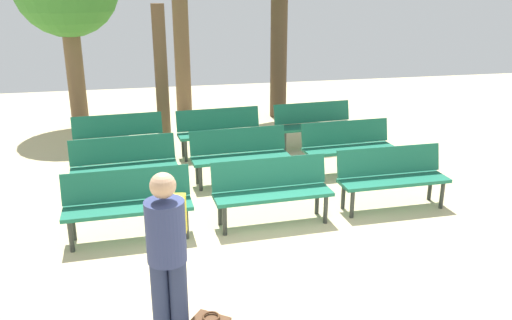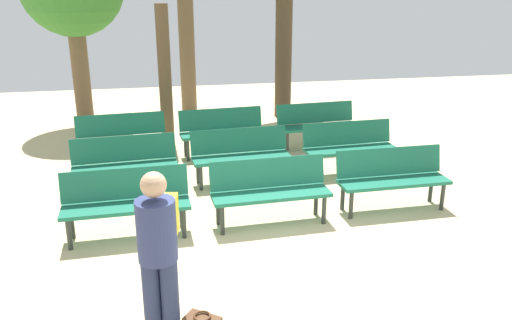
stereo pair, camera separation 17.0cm
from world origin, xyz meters
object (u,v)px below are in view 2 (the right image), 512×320
at_px(bench_r0_c0, 126,199).
at_px(bench_r0_c1, 270,187).
at_px(bench_r1_c2, 349,144).
at_px(bench_r2_c1, 222,129).
at_px(bench_r2_c2, 317,122).
at_px(tree_3, 165,76).
at_px(bench_r0_c2, 392,175).
at_px(visitor_with_backpack, 159,248).
at_px(bench_r1_c0, 125,161).
at_px(bench_r1_c1, 241,152).
at_px(tree_1, 187,55).
at_px(bench_r2_c0, 121,135).

distance_m(bench_r0_c0, bench_r0_c1, 1.89).
bearing_deg(bench_r1_c2, bench_r2_c1, 141.79).
relative_size(bench_r2_c2, tree_3, 0.59).
bearing_deg(bench_r2_c2, tree_3, 159.67).
xyz_separation_m(bench_r0_c2, visitor_with_backpack, (-3.33, -2.38, 0.43)).
bearing_deg(bench_r1_c0, bench_r2_c2, 21.19).
height_order(bench_r1_c1, tree_3, tree_3).
bearing_deg(bench_r0_c2, bench_r1_c2, 90.79).
height_order(bench_r0_c2, tree_1, tree_1).
bearing_deg(bench_r2_c0, bench_r1_c0, -89.32).
bearing_deg(bench_r2_c0, visitor_with_backpack, -87.55).
bearing_deg(tree_3, bench_r0_c2, -52.59).
relative_size(bench_r2_c0, tree_3, 0.59).
bearing_deg(bench_r1_c0, tree_1, 71.16).
xyz_separation_m(tree_1, visitor_with_backpack, (-0.93, -9.01, -0.53)).
xyz_separation_m(bench_r1_c1, bench_r2_c1, (-0.10, 1.51, 0.00)).
relative_size(bench_r2_c2, visitor_with_backpack, 0.99).
relative_size(bench_r0_c2, tree_3, 0.58).
bearing_deg(tree_3, bench_r1_c0, -106.19).
xyz_separation_m(bench_r1_c2, tree_3, (-3.00, 2.40, 0.88)).
bearing_deg(tree_1, bench_r0_c0, -100.98).
xyz_separation_m(bench_r1_c1, tree_1, (-0.45, 5.14, 0.96)).
distance_m(bench_r0_c1, visitor_with_backpack, 2.75).
bearing_deg(bench_r0_c0, tree_3, 79.12).
distance_m(bench_r1_c0, bench_r2_c0, 1.54).
relative_size(bench_r1_c0, bench_r2_c2, 1.00).
relative_size(tree_1, tree_3, 1.06).
bearing_deg(tree_3, bench_r0_c0, -99.29).
bearing_deg(bench_r0_c2, bench_r2_c2, 91.56).
bearing_deg(bench_r0_c0, bench_r0_c2, 0.87).
height_order(bench_r0_c1, bench_r2_c1, same).
height_order(bench_r2_c2, tree_1, tree_1).
xyz_separation_m(bench_r0_c1, bench_r2_c2, (1.70, 3.24, 0.00)).
bearing_deg(bench_r2_c1, bench_r0_c2, -59.62).
distance_m(bench_r1_c1, visitor_with_backpack, 4.14).
height_order(tree_1, visitor_with_backpack, tree_1).
bearing_deg(tree_1, tree_3, -103.57).
bearing_deg(bench_r0_c1, bench_r1_c1, 92.15).
bearing_deg(bench_r0_c0, bench_r2_c2, 40.79).
relative_size(bench_r1_c1, bench_r2_c0, 1.00).
distance_m(bench_r0_c1, bench_r0_c2, 1.83).
height_order(bench_r0_c0, tree_3, tree_3).
xyz_separation_m(bench_r0_c0, bench_r0_c1, (1.89, 0.04, 0.00)).
distance_m(bench_r0_c2, bench_r2_c1, 3.64).
distance_m(bench_r2_c0, visitor_with_backpack, 5.36).
bearing_deg(bench_r1_c0, tree_3, 69.84).
relative_size(bench_r0_c2, bench_r1_c0, 0.99).
xyz_separation_m(bench_r0_c0, bench_r1_c1, (1.77, 1.66, 0.00)).
relative_size(bench_r0_c1, bench_r2_c2, 0.99).
bearing_deg(bench_r2_c1, bench_r0_c0, -121.73).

